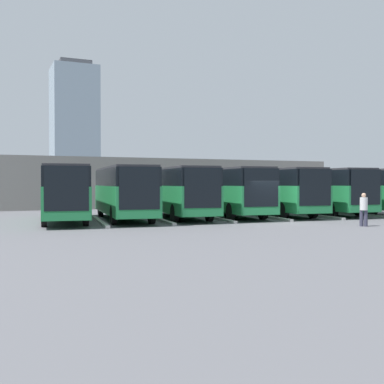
{
  "coord_description": "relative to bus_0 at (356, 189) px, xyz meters",
  "views": [
    {
      "loc": [
        15.62,
        24.33,
        2.39
      ],
      "look_at": [
        2.83,
        -5.49,
        1.75
      ],
      "focal_mm": 45.0,
      "sensor_mm": 36.0,
      "label": 1
    }
  ],
  "objects": [
    {
      "name": "curb_divider_1",
      "position": [
        5.65,
        1.89,
        -1.79
      ],
      "size": [
        1.07,
        7.55,
        0.15
      ],
      "primitive_type": "cube",
      "rotation": [
        0.0,
        0.0,
        -0.11
      ],
      "color": "#B2B2AD",
      "rests_on": "ground_plane"
    },
    {
      "name": "bus_3",
      "position": [
        11.29,
        -0.23,
        0.0
      ],
      "size": [
        3.69,
        11.23,
        3.36
      ],
      "rotation": [
        0.0,
        0.0,
        -0.11
      ],
      "color": "#238447",
      "rests_on": "ground_plane"
    },
    {
      "name": "curb_divider_5",
      "position": [
        20.7,
        1.46,
        -1.79
      ],
      "size": [
        1.07,
        7.55,
        0.15
      ],
      "primitive_type": "cube",
      "rotation": [
        0.0,
        0.0,
        -0.11
      ],
      "color": "#B2B2AD",
      "rests_on": "ground_plane"
    },
    {
      "name": "curb_divider_2",
      "position": [
        9.41,
        1.6,
        -1.79
      ],
      "size": [
        1.07,
        7.55,
        0.15
      ],
      "primitive_type": "cube",
      "rotation": [
        0.0,
        0.0,
        -0.11
      ],
      "color": "#B2B2AD",
      "rests_on": "ground_plane"
    },
    {
      "name": "curb_divider_4",
      "position": [
        16.94,
        1.31,
        -1.79
      ],
      "size": [
        1.07,
        7.55,
        0.15
      ],
      "primitive_type": "cube",
      "rotation": [
        0.0,
        0.0,
        -0.11
      ],
      "color": "#B2B2AD",
      "rests_on": "ground_plane"
    },
    {
      "name": "bus_4",
      "position": [
        15.06,
        -0.32,
        0.0
      ],
      "size": [
        3.69,
        11.23,
        3.36
      ],
      "rotation": [
        0.0,
        0.0,
        -0.11
      ],
      "color": "#238447",
      "rests_on": "ground_plane"
    },
    {
      "name": "curb_divider_3",
      "position": [
        13.17,
        1.4,
        -1.79
      ],
      "size": [
        1.07,
        7.55,
        0.15
      ],
      "primitive_type": "cube",
      "rotation": [
        0.0,
        0.0,
        -0.11
      ],
      "color": "#B2B2AD",
      "rests_on": "ground_plane"
    },
    {
      "name": "bus_0",
      "position": [
        0.0,
        0.0,
        0.0
      ],
      "size": [
        3.69,
        11.23,
        3.36
      ],
      "rotation": [
        0.0,
        0.0,
        -0.11
      ],
      "color": "#238447",
      "rests_on": "ground_plane"
    },
    {
      "name": "pedestrian",
      "position": [
        7.99,
        9.44,
        -0.89
      ],
      "size": [
        0.57,
        0.57,
        1.82
      ],
      "rotation": [
        0.0,
        0.0,
        5.39
      ],
      "color": "#38384C",
      "rests_on": "ground_plane"
    },
    {
      "name": "office_tower",
      "position": [
        -10.53,
        -194.9,
        26.34
      ],
      "size": [
        20.07,
        20.07,
        57.62
      ],
      "color": "#93A8B7",
      "rests_on": "ground_plane"
    },
    {
      "name": "station_building",
      "position": [
        11.29,
        -17.33,
        0.53
      ],
      "size": [
        37.22,
        11.17,
        4.71
      ],
      "color": "gray",
      "rests_on": "ground_plane"
    },
    {
      "name": "bus_1",
      "position": [
        3.76,
        0.26,
        0.0
      ],
      "size": [
        3.69,
        11.23,
        3.36
      ],
      "rotation": [
        0.0,
        0.0,
        -0.11
      ],
      "color": "#238447",
      "rests_on": "ground_plane"
    },
    {
      "name": "curb_divider_0",
      "position": [
        1.88,
        1.63,
        -1.79
      ],
      "size": [
        1.07,
        7.55,
        0.15
      ],
      "primitive_type": "cube",
      "rotation": [
        0.0,
        0.0,
        -0.11
      ],
      "color": "#B2B2AD",
      "rests_on": "ground_plane"
    },
    {
      "name": "bus_5",
      "position": [
        18.82,
        -0.17,
        0.0
      ],
      "size": [
        3.69,
        11.23,
        3.36
      ],
      "rotation": [
        0.0,
        0.0,
        -0.11
      ],
      "color": "#238447",
      "rests_on": "ground_plane"
    },
    {
      "name": "bus_6",
      "position": [
        22.59,
        -0.34,
        0.0
      ],
      "size": [
        3.69,
        11.23,
        3.36
      ],
      "rotation": [
        0.0,
        0.0,
        -0.11
      ],
      "color": "#238447",
      "rests_on": "ground_plane"
    },
    {
      "name": "bus_2",
      "position": [
        7.53,
        -0.03,
        0.0
      ],
      "size": [
        3.69,
        11.23,
        3.36
      ],
      "rotation": [
        0.0,
        0.0,
        -0.11
      ],
      "color": "#238447",
      "rests_on": "ground_plane"
    },
    {
      "name": "ground_plane",
      "position": [
        11.29,
        5.46,
        -1.87
      ],
      "size": [
        600.0,
        600.0,
        0.0
      ],
      "primitive_type": "plane",
      "color": "#5B5B60"
    }
  ]
}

